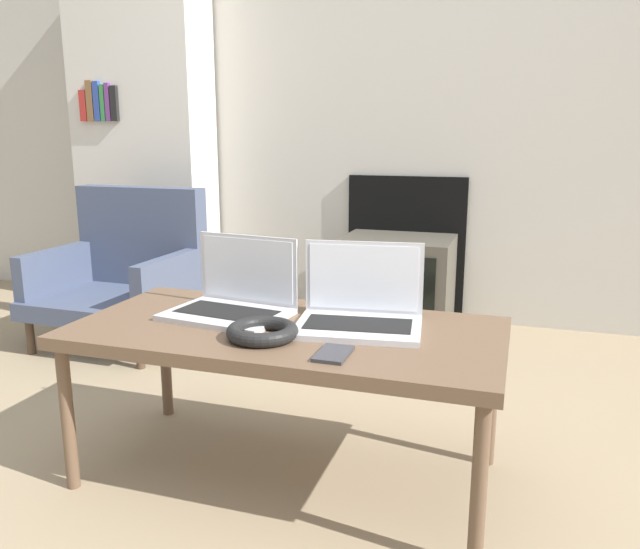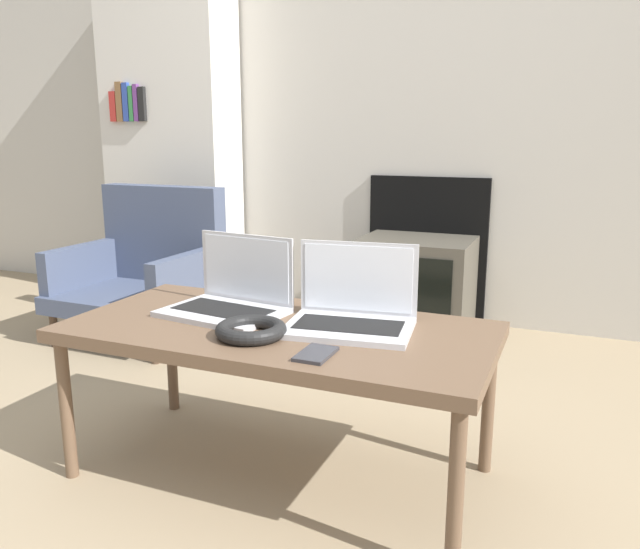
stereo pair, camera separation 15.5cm
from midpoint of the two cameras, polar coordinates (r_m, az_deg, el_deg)
ground_plane at (r=1.64m, az=-6.74°, el=-23.43°), size 14.00×14.00×0.00m
wall_back at (r=3.32m, az=11.59°, el=18.08°), size 7.00×0.08×2.60m
table at (r=1.73m, az=-1.28°, el=-5.87°), size 1.17×0.57×0.45m
laptop_left at (r=1.85m, az=-5.75°, el=-2.03°), size 0.36×0.29×0.22m
laptop_right at (r=1.71m, az=5.56°, el=-3.28°), size 0.37×0.29×0.22m
headphones at (r=1.62m, az=-3.61°, el=-5.10°), size 0.19×0.19×0.04m
phone at (r=1.49m, az=2.62°, el=-7.31°), size 0.07×0.12×0.01m
tv at (r=3.13m, az=10.10°, el=-0.98°), size 0.54×0.44×0.47m
armchair at (r=3.11m, az=-14.12°, el=0.73°), size 0.67×0.59×0.72m
bookshelf at (r=3.70m, az=-12.24°, el=12.04°), size 0.74×0.32×1.88m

